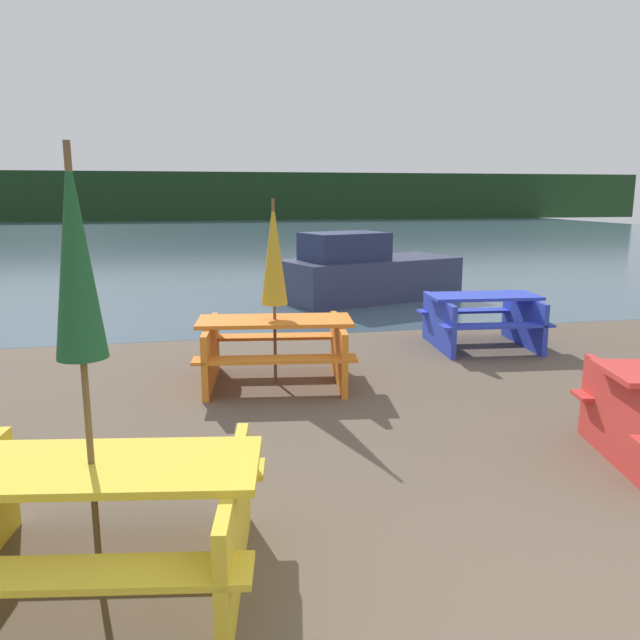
{
  "coord_description": "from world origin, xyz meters",
  "views": [
    {
      "loc": [
        -2.14,
        -1.98,
        2.16
      ],
      "look_at": [
        -0.81,
        4.37,
        0.85
      ],
      "focal_mm": 35.0,
      "sensor_mm": 36.0,
      "label": 1
    }
  ],
  "objects": [
    {
      "name": "picnic_table_orange",
      "position": [
        -1.21,
        4.99,
        0.46
      ],
      "size": [
        1.93,
        1.61,
        0.75
      ],
      "rotation": [
        0.0,
        0.0,
        -0.14
      ],
      "color": "orange",
      "rests_on": "ground_plane"
    },
    {
      "name": "picnic_table_blue",
      "position": [
        1.92,
        6.11,
        0.45
      ],
      "size": [
        1.67,
        1.52,
        0.76
      ],
      "rotation": [
        0.0,
        0.0,
        -0.09
      ],
      "color": "blue",
      "rests_on": "ground_plane"
    },
    {
      "name": "umbrella_gold",
      "position": [
        -1.21,
        4.99,
        1.51
      ],
      "size": [
        0.3,
        0.3,
        2.11
      ],
      "color": "brown",
      "rests_on": "ground_plane"
    },
    {
      "name": "water",
      "position": [
        0.0,
        32.37,
        -0.0
      ],
      "size": [
        60.0,
        50.0,
        0.0
      ],
      "color": "#425B6B",
      "rests_on": "ground_plane"
    },
    {
      "name": "umbrella_darkgreen",
      "position": [
        -2.71,
        1.36,
        1.84
      ],
      "size": [
        0.26,
        0.26,
        2.42
      ],
      "color": "brown",
      "rests_on": "ground_plane"
    },
    {
      "name": "picnic_table_yellow",
      "position": [
        -2.71,
        1.36,
        0.45
      ],
      "size": [
        2.01,
        1.66,
        0.73
      ],
      "rotation": [
        0.0,
        0.0,
        -0.17
      ],
      "color": "yellow",
      "rests_on": "ground_plane"
    },
    {
      "name": "far_treeline",
      "position": [
        0.0,
        52.37,
        2.0
      ],
      "size": [
        80.0,
        1.6,
        4.0
      ],
      "color": "#193319",
      "rests_on": "water"
    },
    {
      "name": "boat",
      "position": [
        1.44,
        10.43,
        0.54
      ],
      "size": [
        3.96,
        2.63,
        1.41
      ],
      "rotation": [
        0.0,
        0.0,
        0.32
      ],
      "color": "#333856",
      "rests_on": "water"
    }
  ]
}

